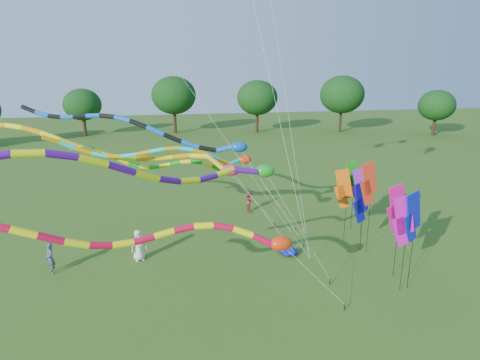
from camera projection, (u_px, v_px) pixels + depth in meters
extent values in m
plane|color=#2B5115|center=(289.00, 312.00, 17.40)|extent=(160.00, 160.00, 0.00)
cylinder|color=#382314|center=(432.00, 130.00, 61.68)|extent=(0.50, 0.50, 2.24)
ellipsoid|color=#103C12|center=(435.00, 111.00, 60.89)|extent=(4.73, 4.73, 4.02)
cylinder|color=#382314|center=(340.00, 125.00, 66.09)|extent=(0.50, 0.50, 2.42)
ellipsoid|color=#103C12|center=(341.00, 106.00, 65.24)|extent=(5.10, 5.10, 4.33)
cylinder|color=#382314|center=(256.00, 121.00, 70.51)|extent=(0.50, 0.50, 2.49)
ellipsoid|color=#103C12|center=(257.00, 103.00, 69.64)|extent=(5.25, 5.25, 4.47)
cylinder|color=#382314|center=(172.00, 121.00, 71.15)|extent=(0.50, 0.50, 2.38)
ellipsoid|color=#103C12|center=(171.00, 103.00, 70.32)|extent=(5.03, 5.03, 4.27)
cylinder|color=#382314|center=(80.00, 123.00, 66.40)|extent=(0.50, 0.50, 3.07)
ellipsoid|color=#103C12|center=(77.00, 98.00, 65.32)|extent=(6.49, 6.49, 5.52)
cylinder|color=black|center=(344.00, 307.00, 17.45)|extent=(0.05, 0.05, 0.30)
cylinder|color=silver|center=(314.00, 275.00, 16.64)|extent=(0.02, 0.02, 4.42)
ellipsoid|color=red|center=(281.00, 243.00, 15.87)|extent=(0.92, 0.59, 0.59)
cylinder|color=red|center=(263.00, 240.00, 15.75)|extent=(0.27, 0.27, 0.86)
cylinder|color=#FFEB0D|center=(243.00, 232.00, 15.66)|extent=(0.27, 0.27, 0.83)
cylinder|color=red|center=(223.00, 227.00, 15.57)|extent=(0.27, 0.27, 0.78)
cylinder|color=#FFEB0D|center=(204.00, 226.00, 15.46)|extent=(0.27, 0.27, 0.76)
cylinder|color=red|center=(184.00, 229.00, 15.33)|extent=(0.27, 0.27, 0.76)
cylinder|color=#FFEB0D|center=(164.00, 234.00, 15.15)|extent=(0.27, 0.27, 0.77)
cylinder|color=red|center=(144.00, 240.00, 14.91)|extent=(0.27, 0.27, 0.77)
cylinder|color=#FFEB0D|center=(123.00, 244.00, 14.61)|extent=(0.27, 0.27, 0.77)
cylinder|color=red|center=(101.00, 245.00, 14.23)|extent=(0.27, 0.27, 0.80)
cylinder|color=#FFEB0D|center=(77.00, 243.00, 13.82)|extent=(0.27, 0.27, 0.83)
cylinder|color=red|center=(51.00, 239.00, 13.40)|extent=(0.27, 0.27, 0.85)
cylinder|color=#FFEB0D|center=(24.00, 232.00, 13.01)|extent=(0.27, 0.27, 0.84)
cylinder|color=black|center=(295.00, 256.00, 22.28)|extent=(0.05, 0.05, 0.30)
cylinder|color=silver|center=(264.00, 213.00, 21.80)|extent=(0.02, 0.02, 5.87)
ellipsoid|color=#F31B5A|center=(231.00, 170.00, 21.35)|extent=(0.99, 0.63, 0.63)
cylinder|color=orange|center=(216.00, 163.00, 21.61)|extent=(0.29, 0.29, 1.26)
cylinder|color=#FFF00D|center=(199.00, 156.00, 21.89)|extent=(0.29, 0.29, 0.98)
cylinder|color=orange|center=(182.00, 156.00, 21.99)|extent=(0.29, 0.29, 0.99)
cylinder|color=#FFF00D|center=(164.00, 158.00, 22.04)|extent=(0.29, 0.29, 0.99)
cylinder|color=orange|center=(146.00, 159.00, 22.03)|extent=(0.29, 0.29, 1.00)
cylinder|color=#FFF00D|center=(127.00, 158.00, 21.95)|extent=(0.29, 0.29, 1.01)
cylinder|color=orange|center=(108.00, 156.00, 21.82)|extent=(0.29, 0.29, 1.03)
cylinder|color=#FFF00D|center=(89.00, 150.00, 21.66)|extent=(0.29, 0.29, 1.06)
cylinder|color=orange|center=(70.00, 143.00, 21.51)|extent=(0.29, 0.29, 1.07)
cylinder|color=#FFF00D|center=(50.00, 136.00, 21.40)|extent=(0.29, 0.29, 1.05)
cylinder|color=orange|center=(32.00, 130.00, 21.38)|extent=(0.29, 0.29, 1.01)
cylinder|color=#FFF00D|center=(14.00, 127.00, 21.46)|extent=(0.29, 0.29, 0.99)
cylinder|color=black|center=(330.00, 282.00, 19.55)|extent=(0.05, 0.05, 0.30)
cylinder|color=silver|center=(301.00, 231.00, 17.70)|extent=(0.02, 0.02, 7.20)
ellipsoid|color=#1C951B|center=(265.00, 171.00, 15.89)|extent=(0.80, 0.51, 0.51)
cylinder|color=#460B7F|center=(245.00, 171.00, 15.67)|extent=(0.23, 0.23, 0.95)
cylinder|color=#CBDA0B|center=(225.00, 172.00, 15.38)|extent=(0.23, 0.23, 0.85)
cylinder|color=#460B7F|center=(208.00, 178.00, 14.85)|extent=(0.23, 0.23, 0.85)
cylinder|color=#CBDA0B|center=(189.00, 181.00, 14.27)|extent=(0.23, 0.23, 0.86)
cylinder|color=#460B7F|center=(169.00, 180.00, 13.64)|extent=(0.23, 0.23, 0.89)
cylinder|color=#CBDA0B|center=(147.00, 176.00, 13.00)|extent=(0.23, 0.23, 0.92)
cylinder|color=#460B7F|center=(122.00, 169.00, 12.37)|extent=(0.23, 0.23, 0.92)
cylinder|color=#CBDA0B|center=(93.00, 161.00, 11.79)|extent=(0.23, 0.23, 0.89)
cylinder|color=#460B7F|center=(62.00, 155.00, 11.30)|extent=(0.23, 0.23, 0.85)
cylinder|color=#CBDA0B|center=(28.00, 154.00, 10.89)|extent=(0.23, 0.23, 0.84)
cylinder|color=black|center=(303.00, 245.00, 23.66)|extent=(0.05, 0.05, 0.30)
cylinder|color=silver|center=(272.00, 196.00, 23.26)|extent=(0.02, 0.02, 6.79)
ellipsoid|color=#0C47B2|center=(239.00, 147.00, 22.88)|extent=(0.97, 0.62, 0.62)
cylinder|color=blue|center=(225.00, 149.00, 23.11)|extent=(0.28, 0.28, 1.04)
cylinder|color=black|center=(208.00, 149.00, 23.24)|extent=(0.28, 0.28, 1.03)
cylinder|color=blue|center=(190.00, 145.00, 23.19)|extent=(0.28, 0.28, 1.06)
cylinder|color=black|center=(173.00, 138.00, 23.14)|extent=(0.28, 0.28, 1.09)
cylinder|color=blue|center=(155.00, 131.00, 23.13)|extent=(0.28, 0.28, 1.08)
cylinder|color=black|center=(139.00, 124.00, 23.18)|extent=(0.28, 0.28, 1.05)
cylinder|color=blue|center=(123.00, 119.00, 23.33)|extent=(0.28, 0.28, 1.02)
cylinder|color=black|center=(108.00, 116.00, 23.58)|extent=(0.28, 0.28, 1.01)
cylinder|color=blue|center=(94.00, 116.00, 23.92)|extent=(0.28, 0.28, 1.02)
cylinder|color=black|center=(80.00, 116.00, 24.30)|extent=(0.28, 0.28, 1.02)
cylinder|color=blue|center=(68.00, 117.00, 24.71)|extent=(0.28, 0.28, 1.02)
cylinder|color=black|center=(55.00, 117.00, 25.07)|extent=(0.28, 0.28, 1.01)
cylinder|color=blue|center=(42.00, 114.00, 25.37)|extent=(0.28, 0.28, 1.02)
cylinder|color=black|center=(29.00, 109.00, 25.58)|extent=(0.28, 0.28, 1.05)
cylinder|color=black|center=(295.00, 229.00, 26.03)|extent=(0.05, 0.05, 0.30)
cylinder|color=silver|center=(271.00, 195.00, 24.73)|extent=(0.02, 0.02, 5.95)
ellipsoid|color=red|center=(245.00, 160.00, 23.46)|extent=(0.79, 0.51, 0.51)
cylinder|color=#0DE7DF|center=(235.00, 162.00, 23.04)|extent=(0.23, 0.23, 0.84)
cylinder|color=#D9990B|center=(224.00, 162.00, 22.52)|extent=(0.23, 0.23, 0.83)
cylinder|color=#0DE7DF|center=(212.00, 156.00, 22.09)|extent=(0.23, 0.23, 0.81)
cylinder|color=#D9990B|center=(199.00, 152.00, 21.75)|extent=(0.23, 0.23, 0.78)
cylinder|color=#0DE7DF|center=(186.00, 149.00, 21.49)|extent=(0.23, 0.23, 0.75)
cylinder|color=#D9990B|center=(172.00, 149.00, 21.33)|extent=(0.23, 0.23, 0.74)
cylinder|color=#0DE7DF|center=(157.00, 150.00, 21.24)|extent=(0.23, 0.23, 0.76)
cylinder|color=#D9990B|center=(143.00, 153.00, 21.19)|extent=(0.23, 0.23, 0.77)
cylinder|color=#0DE7DF|center=(129.00, 156.00, 21.13)|extent=(0.23, 0.23, 0.76)
cylinder|color=#D9990B|center=(114.00, 156.00, 21.03)|extent=(0.23, 0.23, 0.74)
cylinder|color=#0DE7DF|center=(99.00, 155.00, 20.85)|extent=(0.23, 0.23, 0.76)
cylinder|color=#D9990B|center=(84.00, 151.00, 20.58)|extent=(0.23, 0.23, 0.79)
cylinder|color=#0DE7DF|center=(68.00, 145.00, 20.22)|extent=(0.23, 0.23, 0.81)
cylinder|color=#D9990B|center=(51.00, 140.00, 19.80)|extent=(0.23, 0.23, 0.81)
cylinder|color=black|center=(274.00, 224.00, 26.83)|extent=(0.05, 0.05, 0.30)
cylinder|color=silver|center=(251.00, 197.00, 25.98)|extent=(0.02, 0.02, 4.96)
ellipsoid|color=#970D76|center=(226.00, 170.00, 25.16)|extent=(0.91, 0.58, 0.58)
cylinder|color=#15A416|center=(217.00, 168.00, 24.71)|extent=(0.26, 0.26, 0.93)
cylinder|color=#F3ED0C|center=(207.00, 164.00, 24.28)|extent=(0.26, 0.26, 0.66)
cylinder|color=#15A416|center=(196.00, 162.00, 24.20)|extent=(0.26, 0.26, 0.64)
cylinder|color=#F3ED0C|center=(186.00, 162.00, 24.22)|extent=(0.26, 0.26, 0.65)
cylinder|color=#15A416|center=(176.00, 163.00, 24.29)|extent=(0.26, 0.26, 0.67)
cylinder|color=#F3ED0C|center=(165.00, 165.00, 24.39)|extent=(0.26, 0.26, 0.67)
cylinder|color=#15A416|center=(155.00, 167.00, 24.47)|extent=(0.26, 0.26, 0.65)
cylinder|color=#F3ED0C|center=(144.00, 167.00, 24.49)|extent=(0.26, 0.26, 0.64)
cylinder|color=#15A416|center=(134.00, 165.00, 24.41)|extent=(0.26, 0.26, 0.66)
cylinder|color=#F3ED0C|center=(123.00, 161.00, 24.24)|extent=(0.26, 0.26, 0.70)
cylinder|color=#15A416|center=(112.00, 156.00, 23.99)|extent=(0.26, 0.26, 0.72)
cylinder|color=#F3ED0C|center=(100.00, 152.00, 23.68)|extent=(0.26, 0.26, 0.70)
cylinder|color=#15A416|center=(88.00, 149.00, 23.34)|extent=(0.26, 0.26, 0.67)
cylinder|color=#F3ED0C|center=(76.00, 148.00, 23.02)|extent=(0.26, 0.26, 0.65)
cylinder|color=black|center=(310.00, 261.00, 21.62)|extent=(0.04, 0.04, 0.30)
cylinder|color=silver|center=(287.00, 109.00, 19.01)|extent=(0.01, 0.01, 16.34)
cylinder|color=black|center=(310.00, 261.00, 21.62)|extent=(0.04, 0.04, 0.30)
cylinder|color=silver|center=(186.00, 83.00, 17.76)|extent=(0.01, 0.01, 22.41)
cylinder|color=black|center=(310.00, 261.00, 21.62)|extent=(0.04, 0.04, 0.30)
cylinder|color=silver|center=(277.00, 109.00, 22.55)|extent=(0.01, 0.01, 16.97)
cylinder|color=black|center=(405.00, 247.00, 18.55)|extent=(0.02, 0.02, 4.40)
cube|color=#DD0CB4|center=(404.00, 215.00, 18.09)|extent=(1.16, 0.17, 1.93)
cube|color=#DD0CB4|center=(400.00, 232.00, 18.30)|extent=(1.01, 0.16, 1.51)
cylinder|color=black|center=(363.00, 206.00, 24.71)|extent=(0.02, 0.02, 4.07)
cube|color=purple|center=(361.00, 183.00, 24.33)|extent=(1.15, 0.32, 1.93)
cube|color=purple|center=(359.00, 196.00, 24.54)|extent=(1.00, 0.29, 1.51)
cylinder|color=black|center=(362.00, 218.00, 22.93)|extent=(0.02, 0.02, 3.82)
cube|color=#0E0BA3|center=(361.00, 197.00, 22.48)|extent=(1.13, 0.40, 1.93)
cube|color=#0E0BA3|center=(359.00, 211.00, 22.66)|extent=(0.99, 0.36, 1.51)
cylinder|color=black|center=(412.00, 244.00, 18.70)|extent=(0.02, 0.02, 4.55)
cube|color=#0D19B6|center=(414.00, 211.00, 18.14)|extent=(1.12, 0.44, 1.93)
cube|color=#0D19B6|center=(410.00, 228.00, 18.32)|extent=(0.98, 0.40, 1.51)
cylinder|color=black|center=(370.00, 211.00, 22.39)|extent=(0.02, 0.02, 5.01)
cube|color=red|center=(369.00, 179.00, 21.80)|extent=(1.15, 0.29, 1.93)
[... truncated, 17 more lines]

